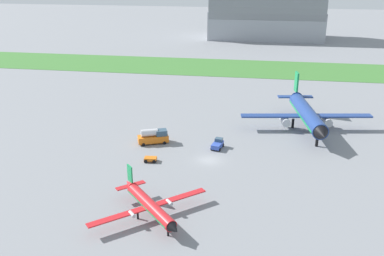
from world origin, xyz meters
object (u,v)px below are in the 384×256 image
object	(u,v)px
airplane_midfield_jet	(306,114)
airplane_foreground_turboprop	(149,205)
fuel_truck_midfield	(154,136)
baggage_cart_by_runway	(151,159)
pushback_tug_near_gate	(218,144)

from	to	relation	value
airplane_midfield_jet	airplane_foreground_turboprop	size ratio (longest dim) A/B	1.92
airplane_foreground_turboprop	fuel_truck_midfield	bearing A→B (deg)	151.46
airplane_midfield_jet	baggage_cart_by_runway	distance (m)	39.14
fuel_truck_midfield	baggage_cart_by_runway	bearing A→B (deg)	-101.94
airplane_midfield_jet	airplane_foreground_turboprop	xyz separation A→B (m)	(-26.72, -42.41, -1.69)
airplane_foreground_turboprop	baggage_cart_by_runway	world-z (taller)	airplane_foreground_turboprop
fuel_truck_midfield	airplane_midfield_jet	bearing A→B (deg)	0.76
airplane_foreground_turboprop	baggage_cart_by_runway	size ratio (longest dim) A/B	6.27
airplane_midfield_jet	baggage_cart_by_runway	world-z (taller)	airplane_midfield_jet
pushback_tug_near_gate	baggage_cart_by_runway	xyz separation A→B (m)	(-12.37, -8.68, -0.34)
airplane_midfield_jet	airplane_foreground_turboprop	world-z (taller)	airplane_midfield_jet
fuel_truck_midfield	baggage_cart_by_runway	world-z (taller)	fuel_truck_midfield
baggage_cart_by_runway	fuel_truck_midfield	bearing A→B (deg)	-85.08
pushback_tug_near_gate	fuel_truck_midfield	xyz separation A→B (m)	(-13.97, 0.47, 0.67)
baggage_cart_by_runway	airplane_foreground_turboprop	bearing A→B (deg)	98.90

